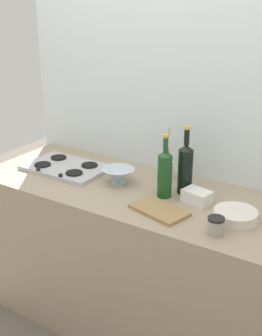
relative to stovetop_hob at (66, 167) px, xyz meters
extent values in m
plane|color=#6B6056|center=(0.48, -0.02, -0.91)|extent=(6.00, 6.00, 0.00)
cube|color=tan|center=(0.48, -0.02, -0.46)|extent=(1.80, 0.70, 0.90)
cube|color=silver|center=(0.48, 0.36, 0.33)|extent=(1.90, 0.06, 2.48)
cube|color=#B2B2B7|center=(0.00, 0.00, 0.00)|extent=(0.49, 0.33, 0.02)
cylinder|color=black|center=(-0.12, -0.07, 0.02)|extent=(0.10, 0.10, 0.01)
cylinder|color=black|center=(0.12, -0.07, 0.02)|extent=(0.10, 0.10, 0.01)
cylinder|color=black|center=(-0.12, 0.07, 0.02)|extent=(0.10, 0.10, 0.01)
cylinder|color=black|center=(0.12, 0.07, 0.02)|extent=(0.10, 0.10, 0.01)
cylinder|color=black|center=(-0.09, -0.15, 0.02)|extent=(0.02, 0.02, 0.02)
cylinder|color=black|center=(0.09, -0.15, 0.02)|extent=(0.02, 0.02, 0.02)
cylinder|color=silver|center=(1.10, -0.07, -0.01)|extent=(0.21, 0.21, 0.01)
cylinder|color=silver|center=(1.10, -0.07, 0.00)|extent=(0.21, 0.21, 0.01)
cylinder|color=silver|center=(1.10, -0.07, 0.01)|extent=(0.21, 0.21, 0.01)
cylinder|color=silver|center=(1.10, -0.07, 0.02)|extent=(0.21, 0.21, 0.01)
cylinder|color=silver|center=(1.10, -0.07, 0.03)|extent=(0.21, 0.21, 0.01)
cylinder|color=#19471E|center=(0.69, -0.02, 0.10)|extent=(0.08, 0.08, 0.23)
cone|color=#19471E|center=(0.69, -0.02, 0.23)|extent=(0.08, 0.08, 0.03)
cylinder|color=#19471E|center=(0.69, -0.02, 0.28)|extent=(0.03, 0.03, 0.07)
cylinder|color=gold|center=(0.69, -0.02, 0.32)|extent=(0.03, 0.03, 0.02)
cylinder|color=black|center=(0.76, 0.09, 0.11)|extent=(0.08, 0.08, 0.24)
cone|color=black|center=(0.76, 0.09, 0.24)|extent=(0.08, 0.08, 0.03)
cylinder|color=black|center=(0.76, 0.09, 0.30)|extent=(0.03, 0.03, 0.09)
cylinder|color=gold|center=(0.76, 0.09, 0.35)|extent=(0.03, 0.03, 0.02)
cylinder|color=silver|center=(0.39, 0.00, -0.01)|extent=(0.08, 0.08, 0.01)
cone|color=silver|center=(0.39, 0.00, 0.04)|extent=(0.19, 0.19, 0.08)
cube|color=white|center=(0.87, 0.01, 0.02)|extent=(0.16, 0.12, 0.07)
cylinder|color=silver|center=(0.59, 0.19, 0.04)|extent=(0.08, 0.08, 0.11)
cylinder|color=#B7B7B2|center=(0.58, 0.20, 0.16)|extent=(0.04, 0.04, 0.27)
cylinder|color=#997247|center=(0.60, 0.19, 0.14)|extent=(0.05, 0.04, 0.21)
cylinder|color=#9E998C|center=(1.07, -0.24, 0.02)|extent=(0.07, 0.07, 0.07)
cylinder|color=black|center=(1.07, -0.24, 0.06)|extent=(0.08, 0.08, 0.01)
cube|color=#9E7A4C|center=(0.76, -0.19, 0.00)|extent=(0.31, 0.23, 0.02)
camera|label=1|loc=(1.70, -1.93, 1.01)|focal=47.92mm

